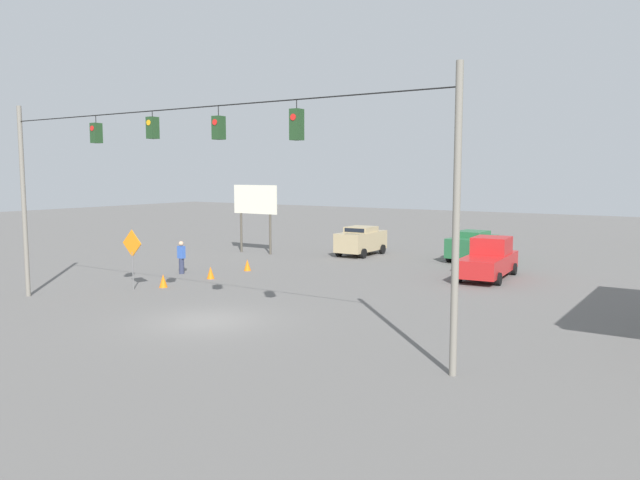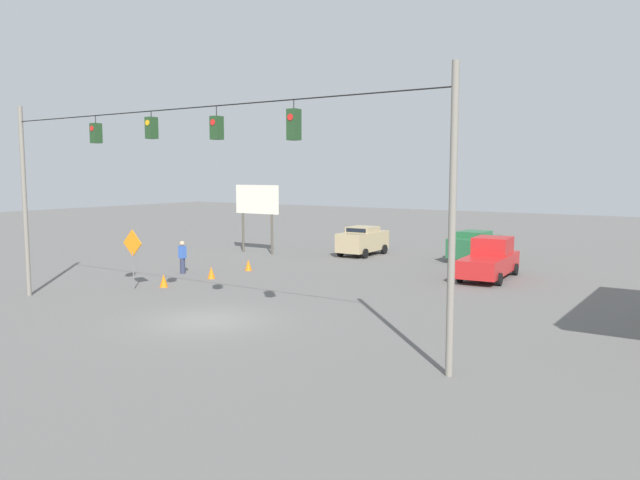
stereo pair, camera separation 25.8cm
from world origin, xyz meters
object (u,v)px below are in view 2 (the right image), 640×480
(overhead_signal_span, at_px, (186,179))
(traffic_cone_second, at_px, (211,273))
(sedan_green_oncoming_deep, at_px, (474,245))
(sedan_tan_withflow_far, at_px, (363,240))
(traffic_cone_nearest, at_px, (164,281))
(work_zone_sign, at_px, (133,248))
(pedestrian, at_px, (182,257))
(pickup_truck_red_oncoming_far, at_px, (490,260))
(traffic_cone_third, at_px, (248,265))
(roadside_billboard, at_px, (257,204))

(overhead_signal_span, height_order, traffic_cone_second, overhead_signal_span)
(sedan_green_oncoming_deep, distance_m, sedan_tan_withflow_far, 7.30)
(traffic_cone_nearest, distance_m, traffic_cone_second, 3.09)
(work_zone_sign, relative_size, pedestrian, 1.59)
(pickup_truck_red_oncoming_far, distance_m, traffic_cone_third, 13.18)
(overhead_signal_span, height_order, sedan_green_oncoming_deep, overhead_signal_span)
(traffic_cone_second, xyz_separation_m, pedestrian, (2.44, -0.31, 0.59))
(traffic_cone_third, height_order, pedestrian, pedestrian)
(roadside_billboard, bearing_deg, traffic_cone_second, 116.38)
(traffic_cone_nearest, relative_size, pedestrian, 0.35)
(roadside_billboard, bearing_deg, work_zone_sign, 105.39)
(sedan_green_oncoming_deep, bearing_deg, work_zone_sign, 61.53)
(overhead_signal_span, relative_size, sedan_green_oncoming_deep, 4.47)
(sedan_tan_withflow_far, distance_m, traffic_cone_nearest, 15.71)
(pickup_truck_red_oncoming_far, xyz_separation_m, pedestrian, (14.46, 7.86, -0.07))
(overhead_signal_span, bearing_deg, pickup_truck_red_oncoming_far, -109.08)
(sedan_green_oncoming_deep, distance_m, roadside_billboard, 14.67)
(pedestrian, bearing_deg, overhead_signal_span, 137.30)
(pickup_truck_red_oncoming_far, distance_m, pedestrian, 16.46)
(pickup_truck_red_oncoming_far, relative_size, work_zone_sign, 2.01)
(roadside_billboard, bearing_deg, traffic_cone_nearest, 109.77)
(work_zone_sign, distance_m, pedestrian, 4.96)
(roadside_billboard, bearing_deg, pedestrian, 103.81)
(overhead_signal_span, height_order, traffic_cone_nearest, overhead_signal_span)
(pickup_truck_red_oncoming_far, height_order, traffic_cone_third, pickup_truck_red_oncoming_far)
(traffic_cone_third, relative_size, roadside_billboard, 0.14)
(traffic_cone_third, bearing_deg, roadside_billboard, -54.22)
(traffic_cone_nearest, bearing_deg, roadside_billboard, -70.23)
(sedan_tan_withflow_far, distance_m, pedestrian, 12.90)
(sedan_green_oncoming_deep, relative_size, traffic_cone_second, 7.17)
(overhead_signal_span, relative_size, traffic_cone_second, 32.01)
(sedan_green_oncoming_deep, xyz_separation_m, roadside_billboard, (13.71, 4.62, 2.38))
(traffic_cone_third, bearing_deg, overhead_signal_span, 120.90)
(sedan_green_oncoming_deep, distance_m, traffic_cone_nearest, 19.47)
(sedan_tan_withflow_far, bearing_deg, traffic_cone_second, 81.30)
(sedan_tan_withflow_far, height_order, traffic_cone_second, sedan_tan_withflow_far)
(roadside_billboard, distance_m, work_zone_sign, 14.28)
(overhead_signal_span, relative_size, roadside_billboard, 4.33)
(traffic_cone_nearest, bearing_deg, pedestrian, -56.42)
(traffic_cone_nearest, bearing_deg, traffic_cone_second, -93.28)
(overhead_signal_span, distance_m, traffic_cone_second, 11.36)
(traffic_cone_nearest, height_order, pedestrian, pedestrian)
(overhead_signal_span, distance_m, traffic_cone_nearest, 9.59)
(sedan_green_oncoming_deep, relative_size, pickup_truck_red_oncoming_far, 0.79)
(work_zone_sign, bearing_deg, roadside_billboard, -74.61)
(pickup_truck_red_oncoming_far, xyz_separation_m, traffic_cone_third, (12.15, 5.06, -0.66))
(sedan_green_oncoming_deep, relative_size, pedestrian, 2.52)
(overhead_signal_span, xyz_separation_m, traffic_cone_second, (6.47, -7.90, -4.97))
(pickup_truck_red_oncoming_far, distance_m, roadside_billboard, 16.92)
(overhead_signal_span, bearing_deg, work_zone_sign, -26.16)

